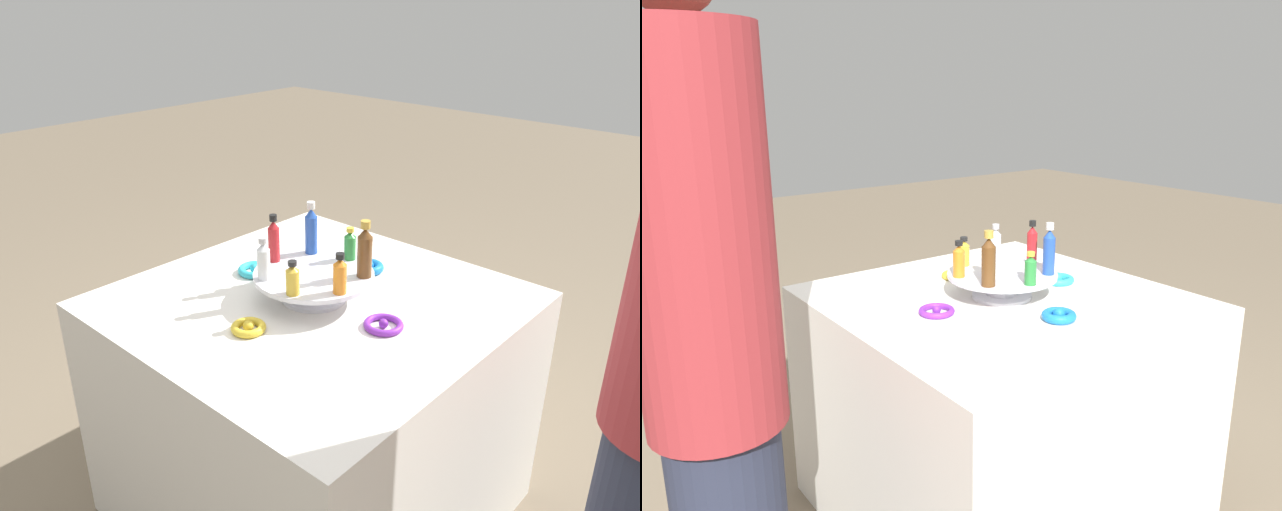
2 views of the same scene
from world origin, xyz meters
The scene contains 14 objects.
ground_plane centered at (0.00, 0.00, 0.00)m, with size 12.00×12.00×0.00m, color #756651.
party_table centered at (0.00, 0.00, 0.36)m, with size 0.96×0.96×0.72m.
display_stand centered at (0.00, 0.00, 0.77)m, with size 0.32×0.32×0.08m.
bottle_green centered at (-0.01, -0.13, 0.83)m, with size 0.03×0.03×0.09m.
bottle_blue centered at (0.10, -0.09, 0.86)m, with size 0.03×0.03×0.15m.
bottle_red centered at (0.13, 0.02, 0.85)m, with size 0.03×0.03×0.13m.
bottle_clear centered at (0.07, 0.11, 0.84)m, with size 0.03×0.03×0.11m.
bottle_gold centered at (-0.05, 0.12, 0.83)m, with size 0.03×0.03×0.09m.
bottle_orange centered at (-0.13, 0.04, 0.84)m, with size 0.03×0.03×0.11m.
bottle_brown centered at (-0.11, -0.07, 0.86)m, with size 0.04×0.04×0.15m.
ribbon_bow_blue centered at (0.00, -0.23, 0.73)m, with size 0.09×0.09×0.03m.
ribbon_bow_teal centered at (0.23, 0.00, 0.73)m, with size 0.10×0.10×0.03m.
ribbon_bow_gold centered at (0.00, 0.23, 0.73)m, with size 0.09×0.09×0.03m.
ribbon_bow_purple centered at (-0.23, 0.00, 0.73)m, with size 0.10×0.10×0.02m.
Camera 1 is at (-1.01, 1.08, 1.49)m, focal length 35.00 mm.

